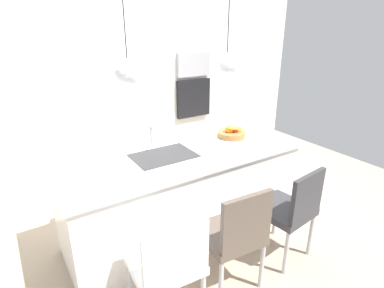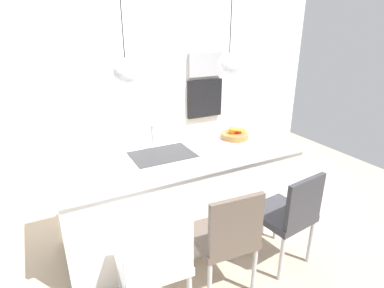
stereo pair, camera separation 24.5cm
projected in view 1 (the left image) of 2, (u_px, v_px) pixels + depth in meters
name	position (u px, v px, depth m)	size (l,w,h in m)	color
floor	(184.00, 232.00, 3.21)	(6.60, 6.60, 0.00)	tan
back_wall	(117.00, 83.00, 4.03)	(6.00, 0.10, 2.60)	silver
kitchen_island	(183.00, 194.00, 3.04)	(2.33, 0.86, 0.92)	white
sink_basin	(164.00, 156.00, 2.78)	(0.56, 0.40, 0.02)	#2D2D30
faucet	(153.00, 134.00, 2.89)	(0.02, 0.17, 0.22)	silver
fruit_bowl	(232.00, 133.00, 3.22)	(0.29, 0.29, 0.14)	#9E6B38
microwave	(193.00, 64.00, 4.49)	(0.54, 0.08, 0.34)	#9E9EA3
oven	(193.00, 98.00, 4.67)	(0.56, 0.08, 0.56)	black
chair_near	(167.00, 263.00, 2.10)	(0.50, 0.50, 0.88)	white
chair_middle	(234.00, 233.00, 2.39)	(0.48, 0.49, 0.91)	brown
chair_far	(290.00, 208.00, 2.71)	(0.49, 0.50, 0.90)	#333338
pendant_light_left	(128.00, 72.00, 2.36)	(0.21, 0.21, 0.81)	silver
pendant_light_right	(227.00, 64.00, 2.84)	(0.21, 0.21, 0.81)	silver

